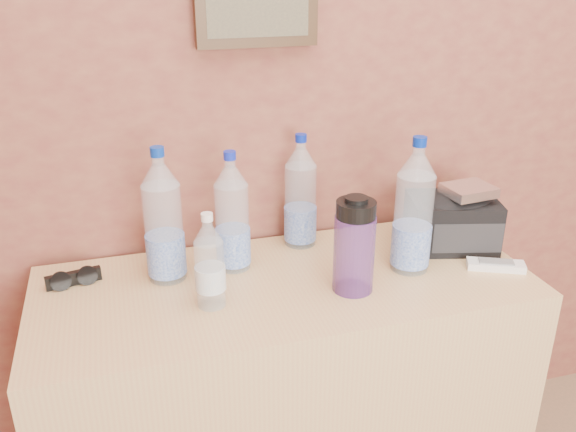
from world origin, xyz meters
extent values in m
plane|color=#905A40|center=(0.00, 2.00, 1.35)|extent=(4.00, 0.00, 4.00)
cube|color=tan|center=(-0.29, 1.73, 0.38)|extent=(1.20, 0.50, 0.75)
cylinder|color=#D0E9FE|center=(-0.56, 1.83, 0.90)|extent=(0.09, 0.09, 0.29)
cylinder|color=#0A319A|center=(-0.56, 1.83, 1.08)|extent=(0.03, 0.03, 0.02)
cylinder|color=#C5E7FB|center=(-0.40, 1.84, 0.89)|extent=(0.08, 0.08, 0.27)
cylinder|color=#1223B5|center=(-0.40, 1.84, 1.05)|extent=(0.03, 0.03, 0.02)
cylinder|color=silver|center=(-0.19, 1.92, 0.89)|extent=(0.08, 0.08, 0.27)
cylinder|color=#0920A0|center=(-0.19, 1.92, 1.05)|extent=(0.03, 0.03, 0.02)
cylinder|color=white|center=(0.03, 1.70, 0.90)|extent=(0.09, 0.09, 0.30)
cylinder|color=#052595|center=(0.03, 1.70, 1.08)|extent=(0.03, 0.03, 0.02)
cylinder|color=white|center=(-0.48, 1.67, 0.85)|extent=(0.06, 0.06, 0.19)
cylinder|color=white|center=(-0.48, 1.67, 0.97)|extent=(0.03, 0.03, 0.02)
cylinder|color=#552C85|center=(-0.15, 1.65, 0.85)|extent=(0.10, 0.10, 0.19)
cylinder|color=black|center=(-0.15, 1.65, 0.96)|extent=(0.09, 0.09, 0.05)
cube|color=silver|center=(0.24, 1.64, 0.76)|extent=(0.15, 0.10, 0.02)
cube|color=silver|center=(0.22, 1.77, 0.92)|extent=(0.13, 0.11, 0.03)
camera|label=1|loc=(-0.65, 0.48, 1.49)|focal=38.00mm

